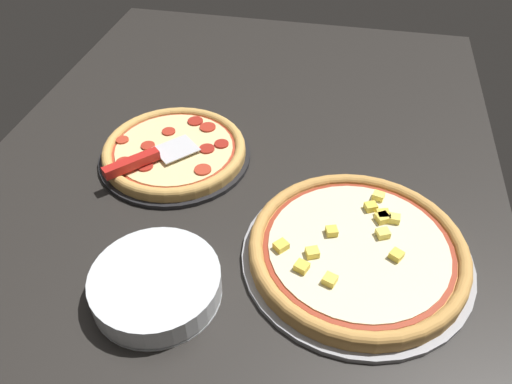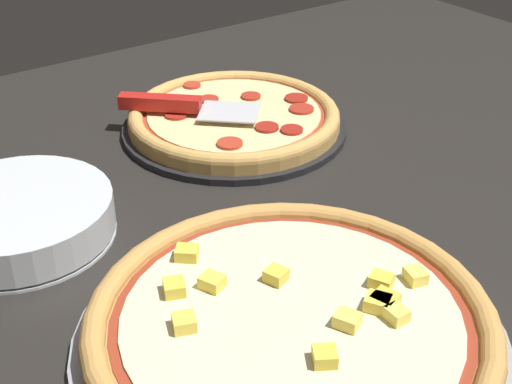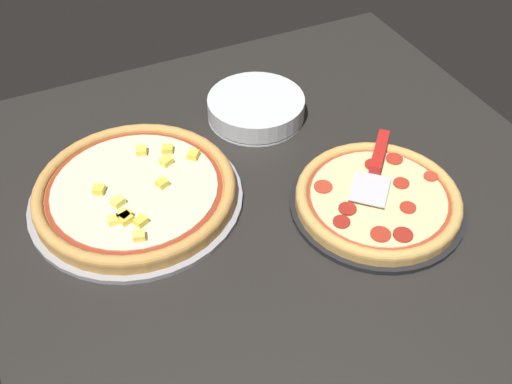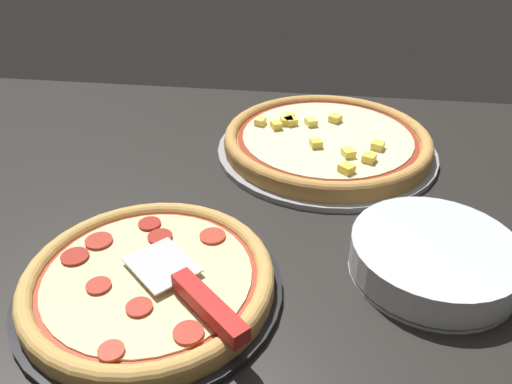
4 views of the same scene
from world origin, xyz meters
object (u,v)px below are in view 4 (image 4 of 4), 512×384
Objects in this scene: pizza_back at (327,139)px; plate_stack at (433,257)px; serving_spatula at (198,297)px; pizza_front at (149,278)px.

pizza_back is 1.78× the size of plate_stack.
pizza_front is at bearing 149.18° from serving_spatula.
pizza_front is 45.96cm from pizza_back.
pizza_back is at bearing 62.68° from pizza_front.
pizza_back is at bearing 114.15° from plate_stack.
serving_spatula is at bearing -106.75° from pizza_back.
pizza_back reaches higher than pizza_front.
pizza_back is 47.33cm from serving_spatula.
serving_spatula is 31.04cm from plate_stack.
pizza_back is at bearing 73.25° from serving_spatula.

